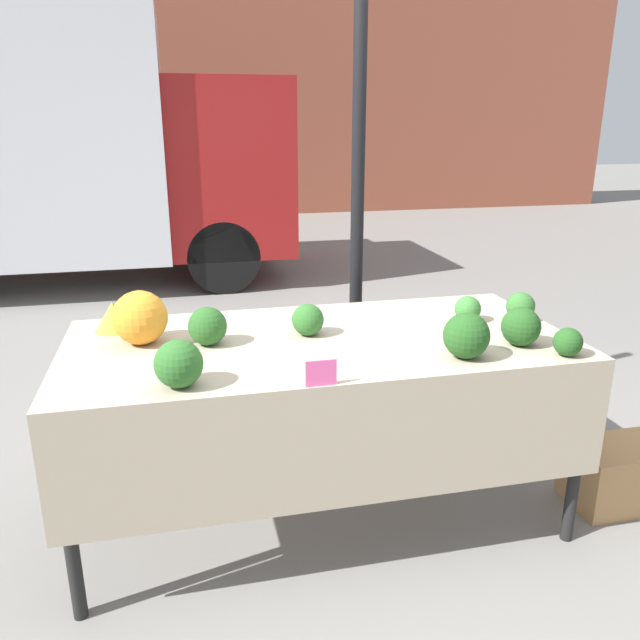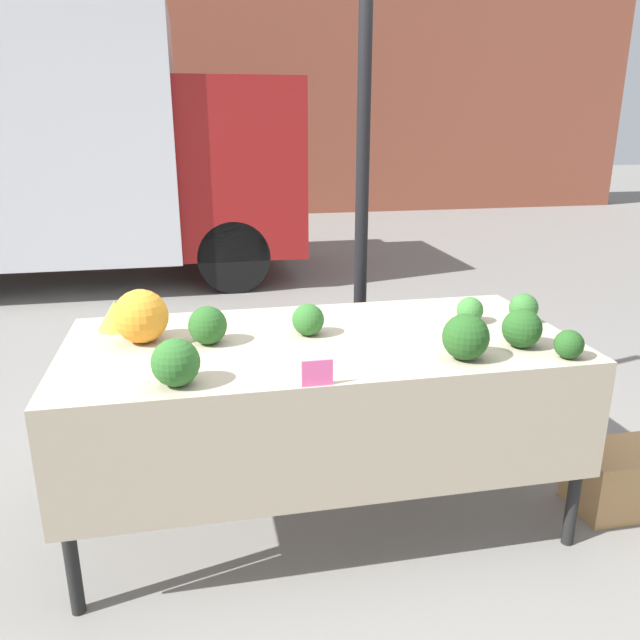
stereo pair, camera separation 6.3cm
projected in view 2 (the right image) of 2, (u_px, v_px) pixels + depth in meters
name	position (u px, v px, depth m)	size (l,w,h in m)	color
ground_plane	(320.00, 511.00, 2.82)	(40.00, 40.00, 0.00)	gray
building_facade	(211.00, 38.00, 10.83)	(16.00, 0.60, 6.08)	brown
tent_pole	(361.00, 228.00, 3.32)	(0.07, 0.07, 2.28)	black
parked_truck	(74.00, 144.00, 6.48)	(4.28, 2.03, 2.77)	silver
market_table	(323.00, 365.00, 2.53)	(2.06, 0.96, 0.83)	tan
orange_cauliflower	(141.00, 316.00, 2.50)	(0.22, 0.22, 0.22)	orange
romanesco_head	(116.00, 315.00, 2.67)	(0.16, 0.16, 0.13)	#93B238
broccoli_head_0	(470.00, 310.00, 2.75)	(0.12, 0.12, 0.12)	#387533
broccoli_head_1	(308.00, 320.00, 2.59)	(0.13, 0.13, 0.13)	#2D6628
broccoli_head_2	(524.00, 308.00, 2.77)	(0.13, 0.13, 0.13)	#336B2D
broccoli_head_3	(466.00, 337.00, 2.32)	(0.18, 0.18, 0.18)	#23511E
broccoli_head_4	(208.00, 325.00, 2.49)	(0.15, 0.15, 0.15)	#285B23
broccoli_head_5	(569.00, 344.00, 2.34)	(0.11, 0.11, 0.11)	#23511E
broccoli_head_6	(522.00, 328.00, 2.45)	(0.16, 0.16, 0.16)	#23511E
broccoli_head_7	(176.00, 362.00, 2.09)	(0.16, 0.16, 0.16)	#2D6628
price_sign	(317.00, 373.00, 2.10)	(0.11, 0.01, 0.09)	#F45B9E
produce_crate	(629.00, 477.00, 2.82)	(0.50, 0.29, 0.29)	tan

